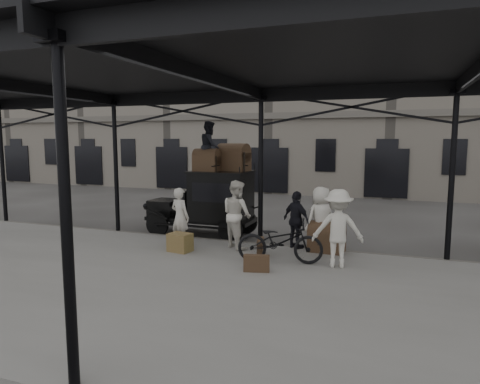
% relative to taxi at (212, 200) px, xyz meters
% --- Properties ---
extents(ground, '(120.00, 120.00, 0.00)m').
position_rel_taxi_xyz_m(ground, '(1.97, -2.99, -1.20)').
color(ground, '#383533').
rests_on(ground, ground).
extents(platform, '(28.00, 8.00, 0.15)m').
position_rel_taxi_xyz_m(platform, '(1.97, -4.99, -1.13)').
color(platform, slate).
rests_on(platform, ground).
extents(canopy, '(22.50, 9.00, 4.74)m').
position_rel_taxi_xyz_m(canopy, '(1.97, -4.71, 3.39)').
color(canopy, black).
rests_on(canopy, ground).
extents(building_frontage, '(64.00, 8.00, 14.00)m').
position_rel_taxi_xyz_m(building_frontage, '(1.97, 15.01, 5.80)').
color(building_frontage, slate).
rests_on(building_frontage, ground).
extents(taxi, '(3.65, 1.55, 2.18)m').
position_rel_taxi_xyz_m(taxi, '(0.00, 0.00, 0.00)').
color(taxi, black).
rests_on(taxi, ground).
extents(porter_left, '(0.70, 0.56, 1.69)m').
position_rel_taxi_xyz_m(porter_left, '(-0.08, -2.11, -0.21)').
color(porter_left, beige).
rests_on(porter_left, platform).
extents(porter_midleft, '(1.18, 1.14, 1.92)m').
position_rel_taxi_xyz_m(porter_midleft, '(1.49, -1.70, -0.09)').
color(porter_midleft, silver).
rests_on(porter_midleft, platform).
extents(porter_centre, '(1.01, 1.01, 1.77)m').
position_rel_taxi_xyz_m(porter_centre, '(3.77, -1.19, -0.17)').
color(porter_centre, silver).
rests_on(porter_centre, platform).
extents(porter_official, '(1.01, 0.84, 1.62)m').
position_rel_taxi_xyz_m(porter_official, '(3.09, -1.19, -0.24)').
color(porter_official, black).
rests_on(porter_official, platform).
extents(porter_right, '(1.33, 0.92, 1.88)m').
position_rel_taxi_xyz_m(porter_right, '(4.40, -2.58, -0.11)').
color(porter_right, beige).
rests_on(porter_right, platform).
extents(bicycle, '(2.21, 1.15, 1.11)m').
position_rel_taxi_xyz_m(bicycle, '(3.03, -2.74, -0.50)').
color(bicycle, black).
rests_on(bicycle, platform).
extents(porter_roof, '(0.81, 0.92, 1.60)m').
position_rel_taxi_xyz_m(porter_roof, '(-0.03, -0.10, 1.78)').
color(porter_roof, black).
rests_on(porter_roof, taxi).
extents(steamer_trunk_roof_near, '(0.85, 0.55, 0.60)m').
position_rel_taxi_xyz_m(steamer_trunk_roof_near, '(-0.08, -0.25, 1.28)').
color(steamer_trunk_roof_near, '#473321').
rests_on(steamer_trunk_roof_near, taxi).
extents(steamer_trunk_roof_far, '(1.11, 0.81, 0.74)m').
position_rel_taxi_xyz_m(steamer_trunk_roof_far, '(0.67, 0.20, 1.34)').
color(steamer_trunk_roof_far, '#473321').
rests_on(steamer_trunk_roof_far, taxi).
extents(steamer_trunk_platform, '(0.99, 0.65, 0.70)m').
position_rel_taxi_xyz_m(steamer_trunk_platform, '(3.95, -1.28, -0.71)').
color(steamer_trunk_platform, '#473321').
rests_on(steamer_trunk_platform, platform).
extents(wicker_hamper, '(0.67, 0.54, 0.50)m').
position_rel_taxi_xyz_m(wicker_hamper, '(0.18, -2.63, -0.80)').
color(wicker_hamper, brown).
rests_on(wicker_hamper, platform).
extents(suitcase_upright, '(0.28, 0.62, 0.45)m').
position_rel_taxi_xyz_m(suitcase_upright, '(2.38, -2.29, -0.83)').
color(suitcase_upright, '#473321').
rests_on(suitcase_upright, platform).
extents(suitcase_flat, '(0.62, 0.28, 0.40)m').
position_rel_taxi_xyz_m(suitcase_flat, '(2.71, -3.64, -0.85)').
color(suitcase_flat, '#473321').
rests_on(suitcase_flat, platform).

